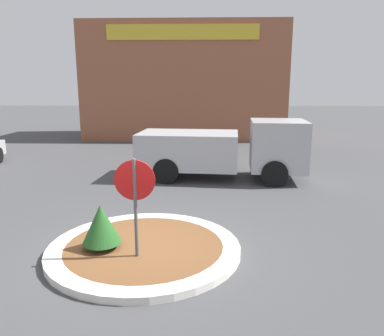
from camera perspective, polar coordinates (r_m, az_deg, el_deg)
name	(u,v)px	position (r m, az deg, el deg)	size (l,w,h in m)	color
ground_plane	(145,251)	(8.26, -7.23, -12.51)	(120.00, 120.00, 0.00)	#474749
traffic_island	(145,248)	(8.23, -7.25, -12.03)	(4.08, 4.08, 0.15)	silver
stop_sign	(135,192)	(7.27, -8.68, -3.60)	(0.79, 0.07, 2.12)	#4C4C51
island_shrub	(101,224)	(8.01, -13.69, -8.26)	(0.80, 0.80, 0.95)	brown
utility_truck	(224,148)	(14.20, 4.95, 2.98)	(6.36, 2.79, 2.22)	#B2B2B7
storefront_building	(185,82)	(26.36, -1.04, 12.92)	(12.98, 6.07, 7.39)	#93563D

